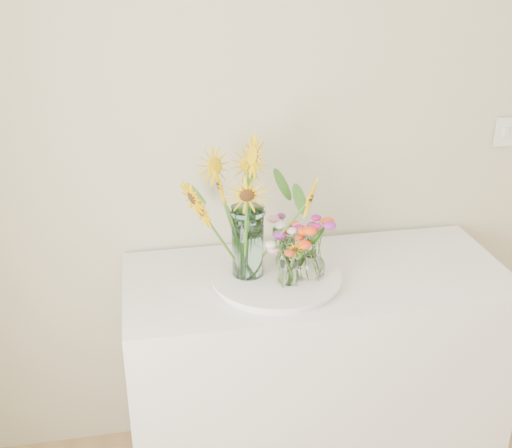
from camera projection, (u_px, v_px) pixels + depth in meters
name	position (u px, v px, depth m)	size (l,w,h in m)	color
counter	(313.00, 374.00, 2.52)	(1.40, 0.60, 0.90)	white
tray	(276.00, 279.00, 2.27)	(0.44, 0.44, 0.03)	white
mason_jar	(248.00, 242.00, 2.22)	(0.11, 0.11, 0.26)	#BAF2F3
sunflower_bouquet	(248.00, 211.00, 2.17)	(0.68, 0.68, 0.50)	#E7B704
small_vase_a	(288.00, 269.00, 2.20)	(0.06, 0.06, 0.11)	white
wildflower_posy_a	(289.00, 258.00, 2.18)	(0.21, 0.21, 0.20)	#FF4816
small_vase_b	(311.00, 259.00, 2.23)	(0.10, 0.10, 0.15)	white
wildflower_posy_b	(312.00, 247.00, 2.21)	(0.20, 0.20, 0.24)	#FF4816
small_vase_c	(287.00, 252.00, 2.33)	(0.06, 0.06, 0.10)	white
wildflower_posy_c	(287.00, 241.00, 2.31)	(0.19, 0.19, 0.19)	#FF4816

